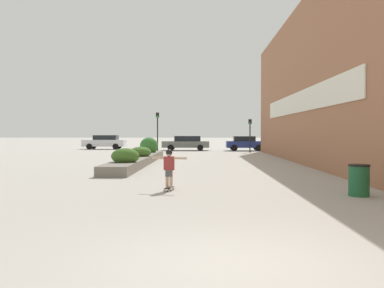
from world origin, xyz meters
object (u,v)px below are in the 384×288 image
(skateboard, at_px, (169,188))
(car_center_right, at_px, (245,143))
(traffic_light_right, at_px, (250,129))
(car_leftmost, at_px, (105,142))
(skateboarder, at_px, (169,164))
(trash_bin, at_px, (359,180))
(car_center_left, at_px, (186,143))
(traffic_light_left, at_px, (157,125))

(skateboard, height_order, car_center_right, car_center_right)
(traffic_light_right, bearing_deg, car_leftmost, 153.52)
(car_center_right, bearing_deg, skateboarder, -10.12)
(trash_bin, relative_size, car_center_right, 0.23)
(car_center_right, relative_size, traffic_light_right, 1.27)
(car_center_left, bearing_deg, trash_bin, -168.86)
(car_center_left, distance_m, car_center_right, 5.98)
(traffic_light_left, relative_size, traffic_light_right, 1.20)
(skateboarder, bearing_deg, traffic_light_right, 90.91)
(skateboard, height_order, car_leftmost, car_leftmost)
(skateboard, distance_m, traffic_light_left, 26.32)
(skateboard, distance_m, skateboarder, 0.75)
(car_center_right, relative_size, traffic_light_left, 1.05)
(skateboard, xyz_separation_m, car_leftmost, (-9.76, 33.47, 0.74))
(skateboard, xyz_separation_m, skateboarder, (-0.00, 0.00, 0.75))
(skateboarder, xyz_separation_m, traffic_light_right, (5.37, 25.93, 1.29))
(skateboard, xyz_separation_m, car_center_right, (5.32, 29.79, 0.70))
(trash_bin, xyz_separation_m, car_center_right, (-0.21, 30.79, 0.31))
(car_leftmost, distance_m, traffic_light_left, 10.11)
(car_center_left, relative_size, car_center_right, 1.23)
(skateboarder, height_order, car_center_left, car_center_left)
(car_center_right, bearing_deg, car_center_left, -94.88)
(car_leftmost, distance_m, car_center_left, 9.66)
(skateboarder, bearing_deg, trash_bin, 2.35)
(trash_bin, bearing_deg, skateboard, 169.74)
(skateboarder, relative_size, traffic_light_right, 0.39)
(skateboard, relative_size, traffic_light_left, 0.19)
(car_leftmost, bearing_deg, traffic_light_left, -138.31)
(car_leftmost, bearing_deg, skateboard, -163.74)
(car_center_left, height_order, car_center_right, car_center_left)
(skateboarder, bearing_deg, car_center_right, 92.50)
(car_leftmost, xyz_separation_m, traffic_light_left, (6.63, -7.45, 1.68))
(car_center_right, bearing_deg, traffic_light_right, 0.82)
(traffic_light_left, bearing_deg, trash_bin, -72.24)
(skateboarder, relative_size, trash_bin, 1.32)
(skateboarder, height_order, traffic_light_left, traffic_light_left)
(car_center_right, height_order, traffic_light_left, traffic_light_left)
(skateboarder, distance_m, car_center_left, 30.30)
(skateboard, distance_m, car_leftmost, 34.87)
(car_center_left, bearing_deg, traffic_light_right, -126.01)
(car_leftmost, height_order, traffic_light_right, traffic_light_right)
(traffic_light_right, bearing_deg, traffic_light_left, 179.37)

